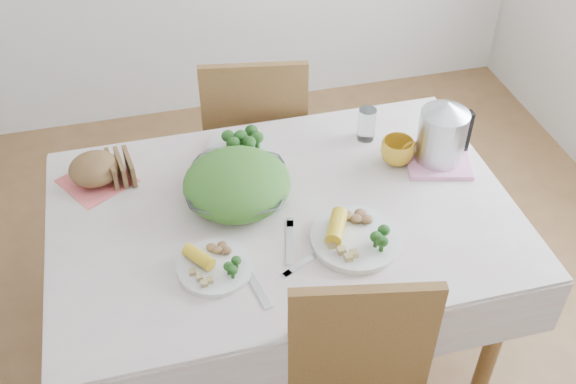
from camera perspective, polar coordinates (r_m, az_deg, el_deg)
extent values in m
plane|color=brown|center=(2.77, -0.31, -13.20)|extent=(3.60, 3.60, 0.00)
cube|color=brown|center=(2.47, -0.34, -8.15)|extent=(1.40, 0.90, 0.75)
cube|color=beige|center=(2.20, -0.38, -1.67)|extent=(1.50, 1.00, 0.01)
cube|color=brown|center=(2.98, -2.82, 4.36)|extent=(0.50, 0.50, 0.96)
imported|color=white|center=(2.22, -4.31, 0.24)|extent=(0.41, 0.41, 0.08)
cylinder|color=white|center=(2.01, -6.18, -6.34)|extent=(0.28, 0.28, 0.02)
cylinder|color=white|center=(2.09, 5.75, -4.02)|extent=(0.40, 0.40, 0.02)
cylinder|color=beige|center=(2.43, -3.97, 3.62)|extent=(0.26, 0.26, 0.02)
cube|color=#EF6662|center=(2.39, -15.84, 0.92)|extent=(0.29, 0.29, 0.00)
ellipsoid|color=brown|center=(2.36, -16.08, 1.96)|extent=(0.19, 0.19, 0.10)
imported|color=white|center=(2.37, -6.27, 2.62)|extent=(0.13, 0.13, 0.03)
imported|color=gold|center=(2.39, 9.24, 3.41)|extent=(0.13, 0.13, 0.09)
cylinder|color=white|center=(2.47, 6.68, 5.77)|extent=(0.07, 0.07, 0.12)
cube|color=#FE9BC8|center=(2.44, 12.52, 2.73)|extent=(0.27, 0.27, 0.02)
cylinder|color=#B2B5BA|center=(2.37, 12.91, 4.86)|extent=(0.20, 0.20, 0.23)
cube|color=silver|center=(1.98, -2.85, -7.71)|extent=(0.06, 0.21, 0.00)
cube|color=silver|center=(2.09, 0.14, -4.26)|extent=(0.07, 0.19, 0.00)
cube|color=silver|center=(2.03, 1.44, -5.93)|extent=(0.16, 0.09, 0.00)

